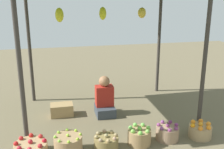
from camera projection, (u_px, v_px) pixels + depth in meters
ground_plane at (107, 113)px, 5.52m from camera, size 14.00×14.00×0.00m
vendor_person at (105, 100)px, 5.38m from camera, size 0.36×0.44×0.78m
basket_limes at (68, 145)px, 4.09m from camera, size 0.42×0.42×0.33m
basket_potatoes at (106, 143)px, 4.21m from camera, size 0.37×0.37×0.27m
basket_green_apples at (139, 136)px, 4.38m from camera, size 0.37×0.37×0.30m
basket_purple_onions at (167, 132)px, 4.51m from camera, size 0.37×0.37×0.28m
basket_oranges at (200, 131)px, 4.58m from camera, size 0.38×0.38×0.27m
wooden_crate_near_vendor at (62, 110)px, 5.38m from camera, size 0.43×0.28×0.23m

